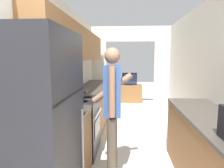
{
  "coord_description": "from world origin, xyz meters",
  "views": [
    {
      "loc": [
        -0.09,
        -0.89,
        1.56
      ],
      "look_at": [
        -0.44,
        3.68,
        0.95
      ],
      "focal_mm": 32.0,
      "sensor_mm": 36.0,
      "label": 1
    }
  ],
  "objects": [
    {
      "name": "television",
      "position": [
        -0.0,
        6.04,
        0.82
      ],
      "size": [
        0.51,
        0.16,
        0.43
      ],
      "color": "black",
      "rests_on": "tv_cabinet"
    },
    {
      "name": "wall_right",
      "position": [
        1.22,
        2.04,
        1.25
      ],
      "size": [
        0.06,
        7.68,
        2.5
      ],
      "color": "silver",
      "rests_on": "ground_plane"
    },
    {
      "name": "person",
      "position": [
        -0.27,
        1.51,
        0.9
      ],
      "size": [
        0.54,
        0.39,
        1.68
      ],
      "rotation": [
        0.0,
        0.0,
        1.63
      ],
      "color": "#4C4238",
      "rests_on": "ground_plane"
    },
    {
      "name": "counter_right",
      "position": [
        0.89,
        1.24,
        0.45
      ],
      "size": [
        0.62,
        2.31,
        0.9
      ],
      "color": "brown",
      "rests_on": "ground_plane"
    },
    {
      "name": "tv_cabinet",
      "position": [
        -0.0,
        6.09,
        0.3
      ],
      "size": [
        0.88,
        0.42,
        0.61
      ],
      "color": "brown",
      "rests_on": "ground_plane"
    },
    {
      "name": "wall_far_with_doorway",
      "position": [
        0.0,
        5.31,
        1.42
      ],
      "size": [
        2.78,
        0.06,
        2.5
      ],
      "color": "silver",
      "rests_on": "ground_plane"
    },
    {
      "name": "knife",
      "position": [
        -0.88,
        2.84,
        0.9
      ],
      "size": [
        0.09,
        0.32,
        0.02
      ],
      "rotation": [
        0.0,
        0.0,
        0.25
      ],
      "color": "#B7B7BC",
      "rests_on": "counter_left"
    },
    {
      "name": "refrigerator",
      "position": [
        -0.85,
        0.59,
        0.88
      ],
      "size": [
        0.7,
        0.81,
        1.76
      ],
      "color": "black",
      "rests_on": "ground_plane"
    },
    {
      "name": "wall_left",
      "position": [
        -1.14,
        2.43,
        1.48
      ],
      "size": [
        0.38,
        7.68,
        2.5
      ],
      "color": "silver",
      "rests_on": "ground_plane"
    },
    {
      "name": "range_oven",
      "position": [
        -0.88,
        2.21,
        0.45
      ],
      "size": [
        0.66,
        0.76,
        1.04
      ],
      "color": "black",
      "rests_on": "ground_plane"
    },
    {
      "name": "counter_left",
      "position": [
        -0.89,
        3.2,
        0.45
      ],
      "size": [
        0.62,
        4.02,
        0.9
      ],
      "color": "brown",
      "rests_on": "ground_plane"
    }
  ]
}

